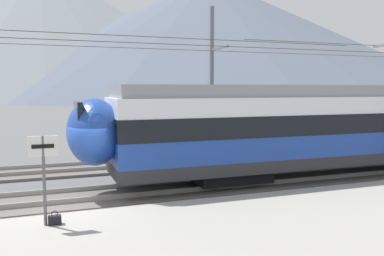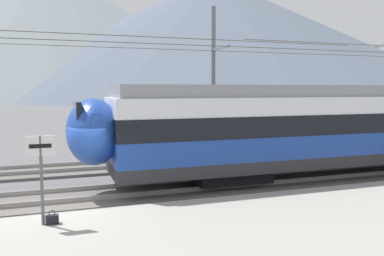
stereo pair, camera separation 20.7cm
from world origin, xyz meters
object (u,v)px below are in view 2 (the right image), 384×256
catenary_mast_far_side (214,79)px  platform_sign (41,160)px  handbag_near_sign (52,219)px  train_near_platform (365,124)px

catenary_mast_far_side → platform_sign: (-8.75, -9.99, -2.26)m
catenary_mast_far_side → handbag_near_sign: 13.70m
train_near_platform → catenary_mast_far_side: (-4.22, 6.79, 2.00)m
catenary_mast_far_side → platform_sign: 13.47m
train_near_platform → handbag_near_sign: size_ratio=68.12×
platform_sign → handbag_near_sign: size_ratio=6.30×
train_near_platform → catenary_mast_far_side: 8.25m
catenary_mast_far_side → handbag_near_sign: size_ratio=116.85×
train_near_platform → platform_sign: (-12.97, -3.20, -0.26)m
train_near_platform → handbag_near_sign: train_near_platform is taller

